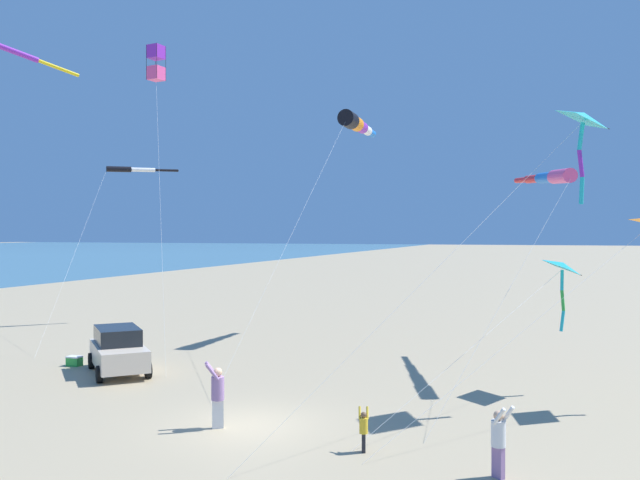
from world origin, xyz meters
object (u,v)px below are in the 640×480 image
Objects in this scene: kite_delta_striped_overhead at (563,268)px; parked_car at (118,350)px; cooler_box at (74,361)px; person_child_green_jacket at (364,428)px; kite_delta_yellow_midlevel at (584,120)px; person_bystander_far at (499,438)px; kite_windsock_green_low_center at (356,124)px; kite_windsock_white_trailing at (132,170)px; person_adult_flyer at (217,392)px; kite_windsock_long_streamer_left at (548,178)px; kite_box_teal_far_right at (156,63)px.

parked_car is at bearing 8.29° from kite_delta_striped_overhead.
person_child_green_jacket is at bearing 156.03° from cooler_box.
kite_delta_yellow_midlevel is (-5.70, -6.56, 8.85)m from person_child_green_jacket.
kite_delta_yellow_midlevel reaches higher than person_bystander_far.
kite_delta_yellow_midlevel reaches higher than person_child_green_jacket.
kite_windsock_green_low_center reaches higher than kite_delta_striped_overhead.
person_child_green_jacket is 0.67× the size of person_bystander_far.
kite_windsock_white_trailing is (15.28, -0.92, -1.96)m from kite_windsock_green_low_center.
person_adult_flyer is 1.12× the size of person_bystander_far.
kite_windsock_long_streamer_left is at bearing -95.14° from person_bystander_far.
person_bystander_far is 11.44m from kite_delta_yellow_midlevel.
parked_car is 0.28× the size of kite_box_teal_far_right.
person_bystander_far is (-15.62, 6.77, 0.00)m from parked_car.
cooler_box is 20.48m from kite_delta_striped_overhead.
person_adult_flyer is 0.13× the size of kite_windsock_long_streamer_left.
kite_box_teal_far_right reaches higher than person_bystander_far.
kite_delta_yellow_midlevel is at bearing 133.75° from kite_windsock_green_low_center.
kite_windsock_green_low_center reaches higher than kite_windsock_white_trailing.
kite_windsock_white_trailing reaches higher than parked_car.
parked_car is at bearing 168.70° from cooler_box.
cooler_box is 11.82m from person_adult_flyer.
kite_box_teal_far_right is (14.87, -13.03, 14.08)m from person_child_green_jacket.
kite_windsock_long_streamer_left is at bearing -161.25° from parked_car.
parked_car is at bearing 111.39° from kite_box_teal_far_right.
parked_car is 0.23× the size of kite_windsock_green_low_center.
person_child_green_jacket is at bearing 106.55° from kite_windsock_green_low_center.
person_bystander_far is 0.18× the size of kite_delta_striped_overhead.
kite_windsock_white_trailing is (5.80, -6.04, -4.87)m from kite_box_teal_far_right.
kite_windsock_long_streamer_left is at bearing 176.18° from kite_box_teal_far_right.
parked_car is 0.28× the size of kite_windsock_long_streamer_left.
kite_box_teal_far_right reaches higher than kite_delta_striped_overhead.
cooler_box is 0.36× the size of person_bystander_far.
cooler_box is 15.88m from kite_box_teal_far_right.
person_child_green_jacket is (-4.64, 0.60, -0.44)m from person_adult_flyer.
person_adult_flyer is at bearing 50.28° from kite_windsock_long_streamer_left.
parked_car is 17.03m from person_bystander_far.
kite_windsock_green_low_center is at bearing 176.57° from kite_windsock_white_trailing.
parked_car is 0.46× the size of kite_delta_striped_overhead.
person_adult_flyer is at bearing -7.41° from person_child_green_jacket.
cooler_box is at bearing -0.05° from kite_delta_yellow_midlevel.
person_child_green_jacket is 12.41m from kite_delta_yellow_midlevel.
kite_windsock_long_streamer_left is at bearing -165.13° from cooler_box.
kite_box_teal_far_right is at bearing -41.23° from person_child_green_jacket.
person_child_green_jacket is at bearing 49.01° from kite_delta_yellow_midlevel.
cooler_box is 0.32× the size of person_adult_flyer.
kite_box_teal_far_right reaches higher than cooler_box.
person_child_green_jacket is 0.06× the size of kite_windsock_green_low_center.
kite_box_teal_far_right is 22.19m from kite_delta_yellow_midlevel.
person_bystander_far is at bearing 158.23° from cooler_box.
kite_box_teal_far_right reaches higher than kite_delta_yellow_midlevel.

